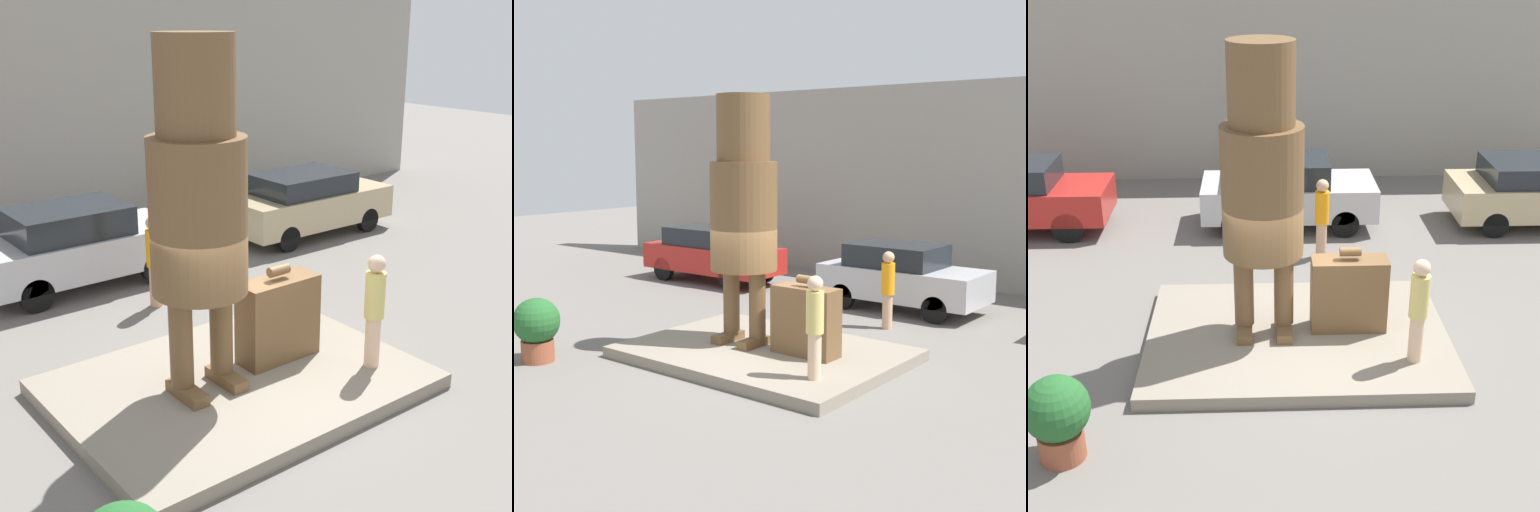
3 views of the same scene
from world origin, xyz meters
TOP-DOWN VIEW (x-y plane):
  - ground_plane at (0.00, 0.00)m, footprint 60.00×60.00m
  - pedestal at (0.00, 0.00)m, footprint 5.12×3.75m
  - statue_figure at (-0.57, 0.06)m, footprint 1.31×1.31m
  - giant_suitcase at (0.87, 0.13)m, footprint 1.28×0.51m
  - tourist at (1.82, -0.95)m, footprint 0.30×0.30m
  - parked_car_silver at (0.04, 5.47)m, footprint 4.09×1.81m
  - parked_car_tan at (6.09, 5.34)m, footprint 4.28×1.85m
  - worker_hivis at (0.71, 3.54)m, footprint 0.30×0.30m

SIDE VIEW (x-z plane):
  - ground_plane at x=0.00m, z-range 0.00..0.00m
  - pedestal at x=0.00m, z-range 0.00..0.22m
  - parked_car_tan at x=6.09m, z-range 0.04..1.63m
  - parked_car_silver at x=0.04m, z-range 0.04..1.70m
  - giant_suitcase at x=0.87m, z-range 0.12..1.63m
  - worker_hivis at x=0.71m, z-range 0.08..1.85m
  - tourist at x=1.82m, z-range 0.30..2.06m
  - statue_figure at x=-0.57m, z-range 0.63..5.47m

